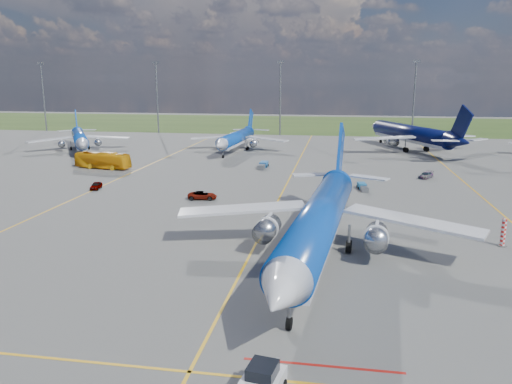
% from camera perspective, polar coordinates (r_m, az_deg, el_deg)
% --- Properties ---
extents(ground, '(400.00, 400.00, 0.00)m').
position_cam_1_polar(ground, '(50.01, -0.88, -7.55)').
color(ground, '#535350').
rests_on(ground, ground).
extents(grass_strip, '(400.00, 80.00, 0.01)m').
position_cam_1_polar(grass_strip, '(197.05, 7.05, 7.70)').
color(grass_strip, '#2D4719').
rests_on(grass_strip, ground).
extents(taxiway_lines, '(60.25, 160.00, 0.02)m').
position_cam_1_polar(taxiway_lines, '(76.28, 2.99, -0.36)').
color(taxiway_lines, gold).
rests_on(taxiway_lines, ground).
extents(floodlight_masts, '(202.20, 0.50, 22.70)m').
position_cam_1_polar(floodlight_masts, '(156.18, 10.23, 10.88)').
color(floodlight_masts, slate).
rests_on(floodlight_masts, ground).
extents(warning_post, '(0.50, 0.50, 3.00)m').
position_cam_1_polar(warning_post, '(59.06, 26.42, -4.18)').
color(warning_post, red).
rests_on(warning_post, ground).
extents(bg_jet_nw, '(39.91, 42.68, 8.94)m').
position_cam_1_polar(bg_jet_nw, '(130.42, -19.41, 4.46)').
color(bg_jet_nw, '#0B40A7').
rests_on(bg_jet_nw, ground).
extents(bg_jet_nnw, '(28.51, 36.31, 9.12)m').
position_cam_1_polar(bg_jet_nnw, '(122.90, -2.23, 4.71)').
color(bg_jet_nnw, '#0B40A7').
rests_on(bg_jet_nnw, ground).
extents(bg_jet_n, '(49.32, 54.90, 11.78)m').
position_cam_1_polar(bg_jet_n, '(130.06, 17.12, 4.60)').
color(bg_jet_n, '#070C3A').
rests_on(bg_jet_n, ground).
extents(main_airliner, '(37.58, 46.98, 11.51)m').
position_cam_1_polar(main_airliner, '(50.07, 7.13, -7.62)').
color(main_airliner, '#0B40A7').
rests_on(main_airliner, ground).
extents(apron_bus, '(11.90, 4.84, 3.23)m').
position_cam_1_polar(apron_bus, '(103.13, -17.13, 3.47)').
color(apron_bus, '#EAA20D').
rests_on(apron_bus, ground).
extents(service_car_a, '(1.95, 3.56, 1.15)m').
position_cam_1_polar(service_car_a, '(84.31, -17.81, 0.71)').
color(service_car_a, '#999999').
rests_on(service_car_a, ground).
extents(service_car_b, '(4.48, 2.48, 1.19)m').
position_cam_1_polar(service_car_b, '(73.89, -6.14, -0.39)').
color(service_car_b, '#999999').
rests_on(service_car_b, ground).
extents(service_car_c, '(3.37, 4.14, 1.13)m').
position_cam_1_polar(service_car_c, '(94.07, 18.86, 1.84)').
color(service_car_c, '#999999').
rests_on(service_car_c, ground).
extents(baggage_tug_w, '(1.69, 4.28, 0.94)m').
position_cam_1_polar(baggage_tug_w, '(81.71, 12.09, 0.57)').
color(baggage_tug_w, '#1A649E').
rests_on(baggage_tug_w, ground).
extents(baggage_tug_c, '(1.52, 4.97, 1.10)m').
position_cam_1_polar(baggage_tug_c, '(99.47, 0.80, 3.07)').
color(baggage_tug_c, '#1B5BA3').
rests_on(baggage_tug_c, ground).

